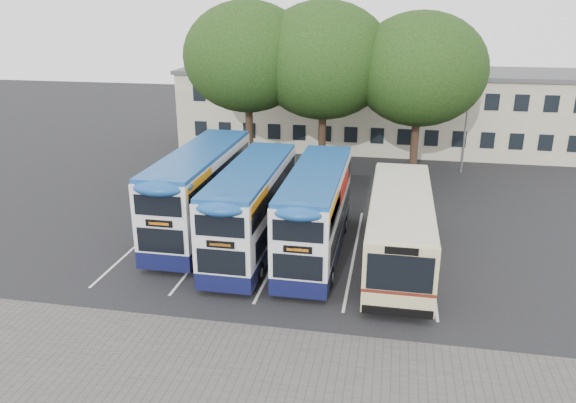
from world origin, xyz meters
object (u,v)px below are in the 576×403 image
Objects in this scene: tree_left at (248,57)px; bus_dd_left at (201,188)px; tree_right at (420,69)px; bus_dd_right at (316,209)px; bus_single at (400,224)px; bus_dd_mid at (252,205)px; lamp_post at (469,100)px; tree_mid at (324,61)px.

tree_left reaches higher than bus_dd_left.
bus_dd_right is (-4.63, -12.22, -5.07)m from tree_right.
bus_single is (10.05, -12.00, -6.08)m from tree_left.
tree_right reaches higher than bus_single.
bus_dd_mid is at bearing -27.35° from bus_dd_left.
bus_single is at bearing -105.45° from lamp_post.
tree_right is at bearing 86.20° from bus_single.
bus_single is (6.80, 0.00, -0.44)m from bus_dd_mid.
tree_left is at bearing 90.98° from bus_dd_left.
tree_left is 16.79m from bus_single.
bus_single is (-0.82, -12.32, -5.49)m from tree_right.
lamp_post is 19.92m from bus_dd_left.
tree_left is 1.06× the size of tree_right.
lamp_post is 0.84× the size of bus_single.
bus_dd_right is at bearing -83.63° from tree_mid.
tree_mid reaches higher than tree_right.
lamp_post reaches higher than bus_dd_left.
tree_right is at bearing 45.12° from bus_dd_left.
lamp_post is at bearing 16.48° from tree_mid.
tree_right is 1.10× the size of bus_dd_mid.
tree_right is at bearing -138.33° from lamp_post.
lamp_post is 0.84× the size of tree_right.
tree_mid reaches higher than lamp_post.
bus_dd_right is at bearing 1.85° from bus_dd_mid.
tree_right reaches higher than bus_dd_right.
lamp_post is 0.79× the size of tree_mid.
tree_mid reaches higher than tree_left.
tree_mid is 13.80m from bus_dd_mid.
lamp_post is 0.92× the size of bus_dd_mid.
bus_single is (-4.25, -15.37, -3.26)m from lamp_post.
tree_right is at bearing 69.26° from bus_dd_right.
bus_dd_mid is at bearing -179.99° from bus_single.
bus_dd_left is 10.01m from bus_single.
bus_dd_left is at bearing 170.87° from bus_single.
tree_mid is (-9.45, -2.80, 2.63)m from lamp_post.
lamp_post reaches higher than bus_dd_mid.
tree_right is at bearing 58.27° from bus_dd_mid.
bus_dd_mid reaches higher than bus_single.
tree_right is 13.51m from bus_single.
bus_dd_right is at bearing -62.35° from tree_left.
bus_dd_left is 6.24m from bus_dd_right.
lamp_post is 10.20m from tree_mid.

